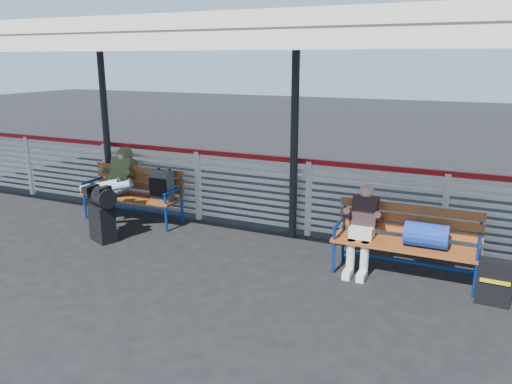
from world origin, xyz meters
The scene contains 9 objects.
ground centered at (0.00, 0.00, 0.00)m, with size 60.00×60.00×0.00m, color black.
fence centered at (0.00, 1.90, 0.66)m, with size 12.08×0.08×1.24m.
canopy centered at (0.00, 0.87, 3.04)m, with size 12.60×3.60×3.16m.
luggage_stack centered at (-0.79, 0.36, 0.47)m, with size 0.59×0.47×0.86m.
bench_left centered at (-0.76, 1.39, 0.60)m, with size 1.80×0.56×0.95m.
bench_right centered at (3.72, 0.94, 0.58)m, with size 1.80×0.56×0.92m.
traveler_man centered at (-1.13, 1.05, 0.72)m, with size 0.94×1.64×0.77m.
companion_person centered at (3.07, 0.93, 0.60)m, with size 0.32×0.66×1.15m.
suitcase_side centered at (4.67, 0.63, 0.26)m, with size 0.38×0.24×0.52m.
Camera 1 is at (4.37, -5.25, 2.73)m, focal length 35.00 mm.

